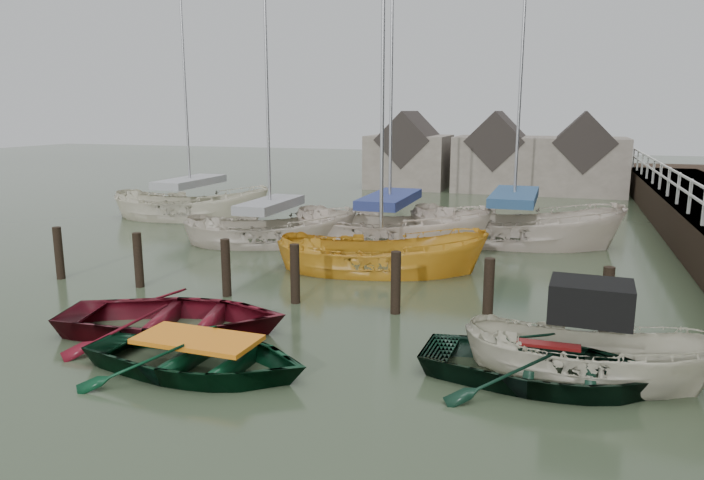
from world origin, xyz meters
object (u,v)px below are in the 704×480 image
(rowboat_green, at_px, (199,371))
(sailboat_a, at_px, (271,242))
(sailboat_c, at_px, (381,271))
(sailboat_b, at_px, (389,243))
(rowboat_dkgreen, at_px, (546,382))
(motorboat, at_px, (585,374))
(rowboat_red, at_px, (175,333))
(sailboat_e, at_px, (192,217))
(sailboat_d, at_px, (512,242))

(rowboat_green, relative_size, sailboat_a, 0.37)
(rowboat_green, xyz_separation_m, sailboat_c, (1.08, 7.57, 0.01))
(rowboat_green, height_order, sailboat_b, sailboat_b)
(rowboat_dkgreen, height_order, motorboat, motorboat)
(sailboat_b, bearing_deg, rowboat_red, 168.86)
(motorboat, height_order, sailboat_c, sailboat_c)
(motorboat, relative_size, sailboat_a, 0.38)
(sailboat_a, height_order, sailboat_e, sailboat_a)
(rowboat_dkgreen, relative_size, sailboat_a, 0.37)
(rowboat_dkgreen, relative_size, sailboat_d, 0.34)
(motorboat, bearing_deg, sailboat_a, 52.56)
(motorboat, distance_m, sailboat_b, 11.04)
(rowboat_green, bearing_deg, motorboat, -72.98)
(rowboat_red, bearing_deg, sailboat_a, -2.04)
(rowboat_dkgreen, bearing_deg, sailboat_d, 8.98)
(sailboat_c, relative_size, sailboat_e, 0.95)
(sailboat_b, xyz_separation_m, sailboat_e, (-9.15, 2.43, -0.00))
(sailboat_a, distance_m, sailboat_d, 8.10)
(sailboat_c, distance_m, sailboat_d, 5.87)
(rowboat_dkgreen, distance_m, sailboat_b, 10.99)
(rowboat_red, distance_m, rowboat_green, 2.12)
(rowboat_green, bearing_deg, rowboat_red, 46.43)
(sailboat_a, relative_size, sailboat_b, 0.99)
(rowboat_red, bearing_deg, sailboat_b, -25.93)
(motorboat, height_order, sailboat_b, sailboat_b)
(rowboat_red, height_order, sailboat_e, sailboat_e)
(rowboat_red, relative_size, sailboat_d, 0.37)
(sailboat_c, xyz_separation_m, sailboat_d, (3.18, 4.94, 0.05))
(rowboat_red, bearing_deg, sailboat_e, 16.39)
(rowboat_red, distance_m, sailboat_e, 14.03)
(motorboat, bearing_deg, sailboat_d, 13.28)
(motorboat, bearing_deg, sailboat_e, 54.65)
(motorboat, xyz_separation_m, sailboat_d, (-2.02, 10.77, -0.04))
(rowboat_dkgreen, height_order, sailboat_b, sailboat_b)
(sailboat_b, height_order, sailboat_d, sailboat_d)
(sailboat_e, bearing_deg, sailboat_d, -104.93)
(sailboat_d, height_order, sailboat_e, sailboat_d)
(rowboat_dkgreen, height_order, sailboat_e, sailboat_e)
(rowboat_green, xyz_separation_m, motorboat, (6.28, 1.74, 0.11))
(sailboat_d, bearing_deg, rowboat_red, 151.26)
(rowboat_red, xyz_separation_m, sailboat_b, (1.87, 9.57, 0.06))
(sailboat_d, bearing_deg, sailboat_c, 146.12)
(rowboat_green, relative_size, sailboat_b, 0.36)
(rowboat_green, relative_size, sailboat_e, 0.39)
(sailboat_c, height_order, sailboat_d, sailboat_d)
(sailboat_b, relative_size, sailboat_e, 1.06)
(rowboat_green, height_order, sailboat_c, sailboat_c)
(rowboat_red, distance_m, sailboat_a, 8.60)
(rowboat_green, relative_size, rowboat_dkgreen, 0.98)
(sailboat_b, bearing_deg, rowboat_dkgreen, -151.28)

